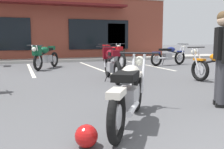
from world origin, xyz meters
name	(u,v)px	position (x,y,z in m)	size (l,w,h in m)	color
ground_plane	(102,93)	(0.00, 4.19, 0.00)	(80.00, 80.00, 0.00)	#515154
sidewalk_kerb	(52,60)	(0.00, 13.06, 0.07)	(22.00, 1.80, 0.14)	#A8A59E
brick_storefront_building	(44,28)	(0.00, 16.64, 1.93)	(14.09, 7.19, 3.85)	brown
painted_stall_lines	(63,68)	(0.00, 9.46, 0.00)	(7.81, 4.80, 0.01)	silver
motorcycle_foreground_classic	(129,92)	(-0.29, 2.01, 0.46)	(1.41, 1.83, 0.98)	black
motorcycle_red_sportbike	(169,55)	(4.77, 9.08, 0.46)	(2.09, 0.83, 0.98)	black
motorcycle_silver_naked	(111,62)	(0.83, 5.89, 0.53)	(0.74, 2.10, 0.98)	black
motorcycle_blue_standard	(221,67)	(3.23, 4.12, 0.46)	(0.74, 2.10, 0.98)	black
motorcycle_green_cafe_racer	(116,53)	(3.09, 11.51, 0.46)	(0.81, 2.08, 0.98)	black
motorcycle_orange_scrambler	(45,56)	(-0.70, 9.49, 0.53)	(1.37, 1.85, 0.98)	black
motorcycle_cream_vintage	(113,55)	(2.06, 9.14, 0.53)	(0.66, 2.11, 0.98)	black
person_in_shorts_foreground	(222,53)	(1.63, 2.37, 0.95)	(0.41, 0.57, 1.68)	black
helmet_on_pavement	(86,136)	(-1.07, 1.42, 0.13)	(0.26, 0.26, 0.26)	#B71414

